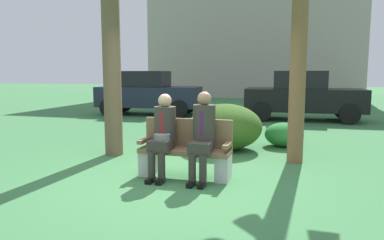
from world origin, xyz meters
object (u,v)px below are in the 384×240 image
seated_man_right (203,131)px  building_backdrop (256,7)px  parked_car_near (148,93)px  parked_car_far (303,96)px  shrub_near_bench (284,135)px  park_bench (186,151)px  shrub_mid_lawn (225,127)px  seated_man_left (163,131)px

seated_man_right → building_backdrop: building_backdrop is taller
seated_man_right → parked_car_near: parked_car_near is taller
parked_car_far → building_backdrop: bearing=103.6°
parked_car_far → seated_man_right: bearing=-101.3°
seated_man_right → building_backdrop: size_ratio=0.09×
seated_man_right → shrub_near_bench: size_ratio=1.58×
parked_car_far → park_bench: bearing=-103.6°
seated_man_right → shrub_mid_lawn: size_ratio=0.86×
seated_man_left → seated_man_right: seated_man_right is taller
seated_man_left → building_backdrop: (-0.99, 20.82, 5.42)m
building_backdrop → seated_man_right: bearing=-85.6°
seated_man_right → shrub_near_bench: (1.09, 2.94, -0.48)m
parked_car_far → building_backdrop: building_backdrop is taller
shrub_mid_lawn → shrub_near_bench: bearing=28.9°
park_bench → seated_man_right: seated_man_right is taller
seated_man_left → seated_man_right: (0.63, 0.01, 0.03)m
building_backdrop → park_bench: bearing=-86.4°
seated_man_left → parked_car_near: bearing=114.5°
parked_car_near → shrub_near_bench: bearing=-42.5°
shrub_near_bench → seated_man_right: bearing=-110.4°
seated_man_left → shrub_mid_lawn: bearing=77.0°
park_bench → shrub_mid_lawn: bearing=84.7°
parked_car_near → building_backdrop: 14.31m
park_bench → shrub_near_bench: (1.40, 2.83, -0.14)m
park_bench → seated_man_left: 0.48m
park_bench → shrub_near_bench: park_bench is taller
seated_man_left → shrub_near_bench: seated_man_left is taller
seated_man_left → shrub_near_bench: 3.45m
seated_man_left → shrub_near_bench: (1.72, 2.95, -0.46)m
seated_man_right → shrub_mid_lawn: 2.30m
seated_man_left → parked_car_far: parked_car_far is taller
seated_man_right → parked_car_far: bearing=78.7°
seated_man_right → parked_car_near: (-4.18, 7.77, 0.09)m
parked_car_near → parked_car_far: same height
seated_man_left → shrub_near_bench: bearing=59.7°
shrub_near_bench → parked_car_far: (0.45, 4.78, 0.57)m
shrub_near_bench → parked_car_near: parked_car_near is taller
park_bench → seated_man_left: bearing=-159.0°
seated_man_left → seated_man_right: 0.63m
seated_man_left → building_backdrop: 21.53m
park_bench → seated_man_left: seated_man_left is taller
seated_man_right → shrub_near_bench: bearing=69.6°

